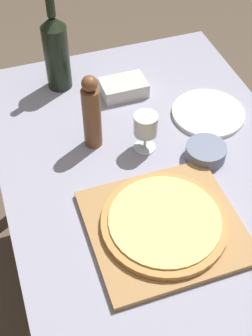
% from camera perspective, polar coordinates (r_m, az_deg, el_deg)
% --- Properties ---
extents(ground_plane, '(12.00, 12.00, 0.00)m').
position_cam_1_polar(ground_plane, '(1.95, 3.12, -15.54)').
color(ground_plane, brown).
extents(dining_table, '(0.88, 1.37, 0.72)m').
position_cam_1_polar(dining_table, '(1.42, 4.15, -3.99)').
color(dining_table, '#9393A8').
rests_on(dining_table, ground_plane).
extents(cutting_board, '(0.39, 0.36, 0.02)m').
position_cam_1_polar(cutting_board, '(1.24, 4.67, -7.11)').
color(cutting_board, '#A87A47').
rests_on(cutting_board, dining_table).
extents(pizza, '(0.33, 0.33, 0.02)m').
position_cam_1_polar(pizza, '(1.22, 4.73, -6.55)').
color(pizza, '#C68947').
rests_on(pizza, cutting_board).
extents(wine_bottle, '(0.08, 0.08, 0.35)m').
position_cam_1_polar(wine_bottle, '(1.60, -8.51, 13.89)').
color(wine_bottle, black).
rests_on(wine_bottle, dining_table).
extents(pepper_mill, '(0.05, 0.05, 0.25)m').
position_cam_1_polar(pepper_mill, '(1.37, -4.21, 6.66)').
color(pepper_mill, brown).
rests_on(pepper_mill, dining_table).
extents(wine_glass, '(0.07, 0.07, 0.13)m').
position_cam_1_polar(wine_glass, '(1.37, 2.51, 5.15)').
color(wine_glass, silver).
rests_on(wine_glass, dining_table).
extents(small_bowl, '(0.12, 0.12, 0.05)m').
position_cam_1_polar(small_bowl, '(1.41, 9.69, 1.92)').
color(small_bowl, slate).
rests_on(small_bowl, dining_table).
extents(dinner_plate, '(0.24, 0.24, 0.01)m').
position_cam_1_polar(dinner_plate, '(1.56, 9.98, 6.60)').
color(dinner_plate, silver).
rests_on(dinner_plate, dining_table).
extents(food_container, '(0.15, 0.10, 0.05)m').
position_cam_1_polar(food_container, '(1.61, -0.30, 9.77)').
color(food_container, beige).
rests_on(food_container, dining_table).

